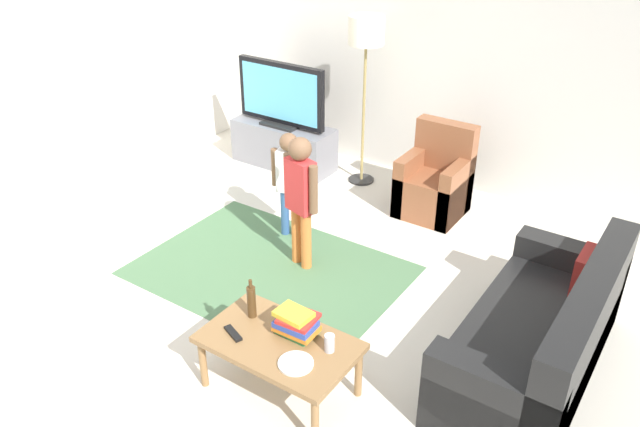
# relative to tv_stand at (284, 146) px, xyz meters

# --- Properties ---
(ground) EXTENTS (7.80, 7.80, 0.00)m
(ground) POSITION_rel_tv_stand_xyz_m (1.65, -2.30, -0.24)
(ground) COLOR beige
(wall_back) EXTENTS (6.00, 0.12, 2.70)m
(wall_back) POSITION_rel_tv_stand_xyz_m (1.65, 0.70, 1.11)
(wall_back) COLOR silver
(wall_back) RESTS_ON ground
(wall_left) EXTENTS (0.12, 6.00, 2.70)m
(wall_left) POSITION_rel_tv_stand_xyz_m (-1.35, -2.30, 1.11)
(wall_left) COLOR silver
(wall_left) RESTS_ON ground
(area_rug) EXTENTS (2.20, 1.60, 0.01)m
(area_rug) POSITION_rel_tv_stand_xyz_m (1.21, -1.81, -0.24)
(area_rug) COLOR #4C724C
(area_rug) RESTS_ON ground
(tv_stand) EXTENTS (1.20, 0.44, 0.50)m
(tv_stand) POSITION_rel_tv_stand_xyz_m (0.00, 0.00, 0.00)
(tv_stand) COLOR slate
(tv_stand) RESTS_ON ground
(tv) EXTENTS (1.10, 0.28, 0.71)m
(tv) POSITION_rel_tv_stand_xyz_m (0.00, -0.02, 0.60)
(tv) COLOR black
(tv) RESTS_ON tv_stand
(couch) EXTENTS (0.80, 1.80, 0.86)m
(couch) POSITION_rel_tv_stand_xyz_m (3.51, -1.77, 0.05)
(couch) COLOR black
(couch) RESTS_ON ground
(armchair) EXTENTS (0.60, 0.60, 0.90)m
(armchair) POSITION_rel_tv_stand_xyz_m (1.91, -0.04, 0.05)
(armchair) COLOR brown
(armchair) RESTS_ON ground
(floor_lamp) EXTENTS (0.36, 0.36, 1.78)m
(floor_lamp) POSITION_rel_tv_stand_xyz_m (0.95, 0.15, 1.30)
(floor_lamp) COLOR #262626
(floor_lamp) RESTS_ON ground
(child_near_tv) EXTENTS (0.33, 0.17, 1.02)m
(child_near_tv) POSITION_rel_tv_stand_xyz_m (0.99, -1.22, 0.37)
(child_near_tv) COLOR #33598C
(child_near_tv) RESTS_ON ground
(child_center) EXTENTS (0.39, 0.20, 1.19)m
(child_center) POSITION_rel_tv_stand_xyz_m (1.37, -1.57, 0.47)
(child_center) COLOR orange
(child_center) RESTS_ON ground
(coffee_table) EXTENTS (1.00, 0.60, 0.42)m
(coffee_table) POSITION_rel_tv_stand_xyz_m (2.14, -2.88, 0.13)
(coffee_table) COLOR olive
(coffee_table) RESTS_ON ground
(book_stack) EXTENTS (0.28, 0.23, 0.17)m
(book_stack) POSITION_rel_tv_stand_xyz_m (2.19, -2.77, 0.26)
(book_stack) COLOR #388C4C
(book_stack) RESTS_ON coffee_table
(bottle) EXTENTS (0.06, 0.06, 0.29)m
(bottle) POSITION_rel_tv_stand_xyz_m (1.84, -2.78, 0.30)
(bottle) COLOR #4C3319
(bottle) RESTS_ON coffee_table
(tv_remote) EXTENTS (0.18, 0.11, 0.02)m
(tv_remote) POSITION_rel_tv_stand_xyz_m (1.86, -3.00, 0.19)
(tv_remote) COLOR black
(tv_remote) RESTS_ON coffee_table
(soda_can) EXTENTS (0.07, 0.07, 0.12)m
(soda_can) POSITION_rel_tv_stand_xyz_m (2.46, -2.78, 0.24)
(soda_can) COLOR silver
(soda_can) RESTS_ON coffee_table
(plate) EXTENTS (0.22, 0.22, 0.02)m
(plate) POSITION_rel_tv_stand_xyz_m (2.36, -3.00, 0.18)
(plate) COLOR white
(plate) RESTS_ON coffee_table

